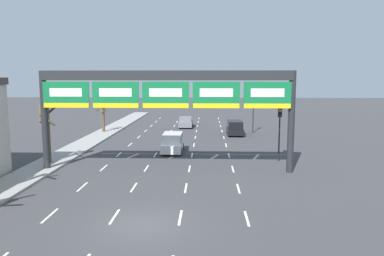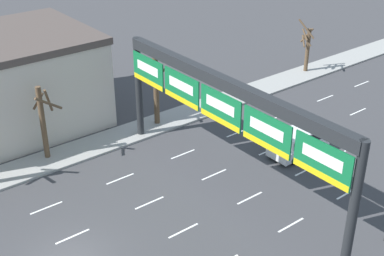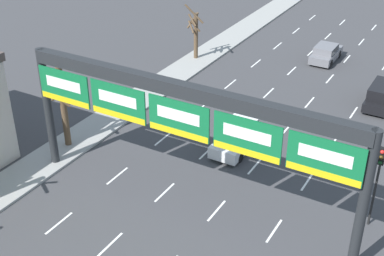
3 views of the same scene
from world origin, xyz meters
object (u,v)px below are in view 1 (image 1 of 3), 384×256
Objects in this scene: traffic_light_near_gantry at (280,122)px; tree_bare_third at (47,127)px; suv_white at (173,142)px; tree_bare_second at (103,112)px; traffic_light_mid_block at (253,105)px; sign_gantry at (166,91)px; car_grey at (186,122)px; suv_black at (235,127)px.

tree_bare_third is at bearing -174.71° from traffic_light_near_gantry.
suv_white is 15.49m from tree_bare_second.
tree_bare_second is at bearing 141.20° from traffic_light_near_gantry.
sign_gantry is at bearing -114.05° from traffic_light_mid_block.
car_grey is at bearing 66.32° from tree_bare_third.
car_grey is at bearing 113.21° from traffic_light_near_gantry.
tree_bare_second is (-9.80, 11.89, 1.58)m from suv_white.
traffic_light_mid_block is 0.91× the size of tree_bare_third.
suv_black is 16.49m from tree_bare_second.
tree_bare_third is at bearing -136.40° from traffic_light_mid_block.
sign_gantry reaches higher than suv_white.
traffic_light_near_gantry is (8.86, -20.67, 2.50)m from car_grey.
sign_gantry is 4.39× the size of car_grey.
suv_white is 0.89× the size of traffic_light_mid_block.
suv_black is 0.99× the size of suv_white.
tree_bare_second is (-16.37, 1.14, 1.60)m from suv_black.
sign_gantry is 3.78× the size of traffic_light_mid_block.
suv_black is 22.68m from tree_bare_third.
tree_bare_third reaches higher than traffic_light_mid_block.
suv_black is at bearing -46.28° from car_grey.
traffic_light_near_gantry reaches higher than suv_white.
traffic_light_near_gantry is 18.77m from tree_bare_third.
tree_bare_second is (-10.08, -5.44, 1.78)m from car_grey.
traffic_light_near_gantry is 15.88m from traffic_light_mid_block.
tree_bare_second is at bearing 90.88° from tree_bare_third.
traffic_light_mid_block is at bearing 54.46° from suv_white.
sign_gantry is at bearing -88.32° from suv_white.
tree_bare_second is 16.97m from tree_bare_third.
car_grey is 17.33m from suv_white.
traffic_light_near_gantry is 24.32m from tree_bare_second.
sign_gantry reaches higher than traffic_light_mid_block.
traffic_light_near_gantry is at bearing -89.28° from traffic_light_mid_block.
suv_black is 0.80× the size of tree_bare_third.
suv_white is at bearing -50.51° from tree_bare_second.
traffic_light_near_gantry is (2.58, -14.09, 2.33)m from suv_black.
car_grey is 0.84× the size of tree_bare_second.
sign_gantry is 3.43× the size of tree_bare_third.
traffic_light_near_gantry is (9.15, -3.34, 2.30)m from suv_white.
tree_bare_second is at bearing 129.49° from suv_white.
car_grey is 24.56m from tree_bare_third.
suv_black is at bearing 70.33° from sign_gantry.
car_grey is 0.97× the size of suv_white.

